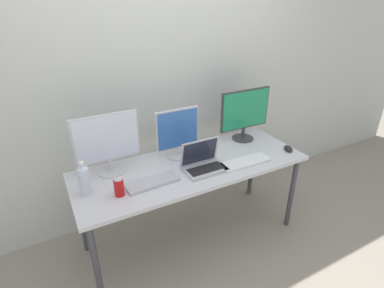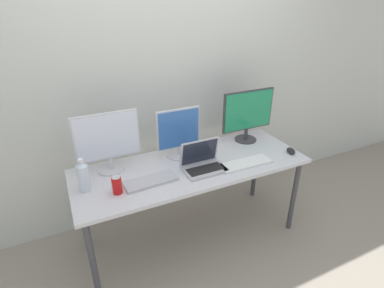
{
  "view_description": "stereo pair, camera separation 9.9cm",
  "coord_description": "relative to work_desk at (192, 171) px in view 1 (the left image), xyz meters",
  "views": [
    {
      "loc": [
        -0.96,
        -1.8,
        1.93
      ],
      "look_at": [
        0.0,
        0.0,
        0.92
      ],
      "focal_mm": 28.0,
      "sensor_mm": 36.0,
      "label": 1
    },
    {
      "loc": [
        -0.87,
        -1.84,
        1.93
      ],
      "look_at": [
        0.0,
        0.0,
        0.92
      ],
      "focal_mm": 28.0,
      "sensor_mm": 36.0,
      "label": 2
    }
  ],
  "objects": [
    {
      "name": "monitor_center",
      "position": [
        -0.03,
        0.19,
        0.27
      ],
      "size": [
        0.37,
        0.21,
        0.41
      ],
      "color": "silver",
      "rests_on": "work_desk"
    },
    {
      "name": "mouse_by_keyboard",
      "position": [
        0.84,
        -0.18,
        0.08
      ],
      "size": [
        0.1,
        0.12,
        0.04
      ],
      "primitive_type": "ellipsoid",
      "rotation": [
        0.0,
        0.0,
        -0.38
      ],
      "color": "black",
      "rests_on": "work_desk"
    },
    {
      "name": "wall_back",
      "position": [
        0.0,
        0.59,
        0.62
      ],
      "size": [
        7.0,
        0.08,
        2.6
      ],
      "primitive_type": "cube",
      "color": "silver",
      "rests_on": "ground"
    },
    {
      "name": "keyboard_aux",
      "position": [
        -0.37,
        -0.1,
        0.07
      ],
      "size": [
        0.38,
        0.17,
        0.02
      ],
      "primitive_type": "cube",
      "rotation": [
        0.0,
        0.0,
        0.05
      ],
      "color": "#B2B2B7",
      "rests_on": "work_desk"
    },
    {
      "name": "ground_plane",
      "position": [
        0.0,
        0.0,
        -0.68
      ],
      "size": [
        16.0,
        16.0,
        0.0
      ],
      "primitive_type": "plane",
      "color": "gray"
    },
    {
      "name": "work_desk",
      "position": [
        0.0,
        0.0,
        0.0
      ],
      "size": [
        1.83,
        0.68,
        0.74
      ],
      "color": "#424247",
      "rests_on": "ground"
    },
    {
      "name": "soda_can_near_keyboard",
      "position": [
        -0.61,
        -0.13,
        0.12
      ],
      "size": [
        0.07,
        0.07,
        0.13
      ],
      "color": "red",
      "rests_on": "work_desk"
    },
    {
      "name": "keyboard_main",
      "position": [
        0.38,
        -0.18,
        0.07
      ],
      "size": [
        0.43,
        0.14,
        0.02
      ],
      "primitive_type": "cube",
      "rotation": [
        0.0,
        0.0,
        -0.01
      ],
      "color": "white",
      "rests_on": "work_desk"
    },
    {
      "name": "monitor_left",
      "position": [
        -0.59,
        0.19,
        0.31
      ],
      "size": [
        0.47,
        0.2,
        0.46
      ],
      "color": "silver",
      "rests_on": "work_desk"
    },
    {
      "name": "laptop_silver",
      "position": [
        0.04,
        -0.09,
        0.12
      ],
      "size": [
        0.32,
        0.21,
        0.23
      ],
      "color": "#B7B7BC",
      "rests_on": "work_desk"
    },
    {
      "name": "monitor_right",
      "position": [
        0.64,
        0.19,
        0.32
      ],
      "size": [
        0.5,
        0.2,
        0.47
      ],
      "color": "#38383D",
      "rests_on": "work_desk"
    },
    {
      "name": "water_bottle",
      "position": [
        -0.8,
        -0.0,
        0.17
      ],
      "size": [
        0.08,
        0.08,
        0.24
      ],
      "color": "silver",
      "rests_on": "work_desk"
    }
  ]
}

